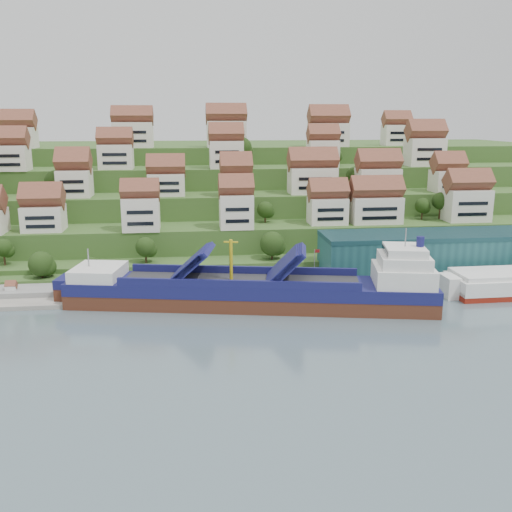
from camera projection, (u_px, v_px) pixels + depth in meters
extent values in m
plane|color=slate|center=(245.00, 305.00, 129.14)|extent=(300.00, 300.00, 0.00)
cube|color=gray|center=(317.00, 280.00, 145.66)|extent=(180.00, 14.00, 2.20)
cube|color=#2D4C1E|center=(222.00, 227.00, 211.65)|extent=(260.00, 128.00, 4.00)
cube|color=#2D4C1E|center=(221.00, 215.00, 215.65)|extent=(260.00, 118.00, 11.00)
cube|color=#2D4C1E|center=(220.00, 203.00, 222.54)|extent=(260.00, 102.00, 18.00)
cube|color=#2D4C1E|center=(219.00, 191.00, 229.44)|extent=(260.00, 86.00, 25.00)
cube|color=#2D4C1E|center=(217.00, 182.00, 237.41)|extent=(260.00, 68.00, 31.00)
cube|color=silver|center=(44.00, 218.00, 156.87)|extent=(10.81, 8.57, 6.85)
cube|color=silver|center=(141.00, 214.00, 156.55)|extent=(9.97, 7.03, 9.11)
cube|color=silver|center=(236.00, 211.00, 159.97)|extent=(9.24, 7.62, 9.53)
cube|color=silver|center=(327.00, 211.00, 166.81)|extent=(10.87, 7.73, 7.61)
cube|color=silver|center=(375.00, 210.00, 168.31)|extent=(14.72, 8.26, 7.74)
cube|color=silver|center=(466.00, 205.00, 171.61)|extent=(12.86, 8.31, 9.46)
cube|color=silver|center=(75.00, 183.00, 172.24)|extent=(9.66, 8.98, 8.09)
cube|color=silver|center=(166.00, 184.00, 175.37)|extent=(11.19, 7.90, 6.72)
cube|color=silver|center=(236.00, 185.00, 174.14)|extent=(9.28, 8.56, 6.91)
cube|color=silver|center=(312.00, 181.00, 179.82)|extent=(14.71, 8.36, 8.13)
cube|color=silver|center=(378.00, 181.00, 181.63)|extent=(13.31, 8.18, 7.73)
cube|color=silver|center=(447.00, 181.00, 184.06)|extent=(9.75, 8.04, 6.87)
cube|color=silver|center=(11.00, 158.00, 179.75)|extent=(10.92, 7.86, 7.93)
cube|color=silver|center=(116.00, 157.00, 185.99)|extent=(10.93, 7.30, 7.91)
cube|color=silver|center=(226.00, 155.00, 188.50)|extent=(10.99, 7.79, 8.99)
cube|color=silver|center=(323.00, 154.00, 193.14)|extent=(10.10, 7.14, 8.95)
cube|color=silver|center=(425.00, 152.00, 197.95)|extent=(12.48, 8.47, 9.49)
cube|color=silver|center=(20.00, 138.00, 198.85)|extent=(10.80, 8.03, 7.17)
cube|color=silver|center=(133.00, 135.00, 201.99)|extent=(13.84, 7.51, 8.85)
cube|color=silver|center=(226.00, 134.00, 204.95)|extent=(13.85, 8.15, 9.25)
cube|color=silver|center=(328.00, 135.00, 209.80)|extent=(14.05, 8.73, 8.42)
cube|color=silver|center=(396.00, 135.00, 218.73)|extent=(10.12, 7.05, 7.72)
ellipsoid|color=#264216|center=(3.00, 248.00, 147.12)|extent=(4.72, 4.72, 4.72)
ellipsoid|color=#264216|center=(272.00, 244.00, 153.52)|extent=(6.60, 6.60, 6.60)
ellipsoid|color=#264216|center=(145.00, 247.00, 149.82)|extent=(5.25, 5.25, 5.25)
ellipsoid|color=#264216|center=(423.00, 206.00, 173.90)|extent=(4.66, 4.66, 4.66)
ellipsoid|color=#264216|center=(440.00, 201.00, 174.22)|extent=(5.26, 5.26, 5.26)
ellipsoid|color=#264216|center=(265.00, 210.00, 168.96)|extent=(4.91, 4.91, 4.91)
ellipsoid|color=#264216|center=(355.00, 175.00, 186.24)|extent=(5.39, 5.39, 5.39)
ellipsoid|color=#264216|center=(55.00, 181.00, 175.05)|extent=(6.37, 6.37, 6.37)
ellipsoid|color=#264216|center=(242.00, 147.00, 193.04)|extent=(6.76, 6.76, 6.76)
ellipsoid|color=#264216|center=(327.00, 149.00, 199.41)|extent=(5.26, 5.26, 5.26)
ellipsoid|color=#264216|center=(336.00, 155.00, 198.29)|extent=(4.14, 4.14, 4.14)
ellipsoid|color=#264216|center=(41.00, 264.00, 140.39)|extent=(6.19, 6.19, 6.19)
ellipsoid|color=#264216|center=(92.00, 265.00, 141.93)|extent=(3.95, 3.95, 3.95)
cube|color=#205457|center=(435.00, 251.00, 149.83)|extent=(60.00, 15.00, 10.00)
cylinder|color=gray|center=(314.00, 265.00, 139.40)|extent=(0.16, 0.16, 8.00)
cube|color=maroon|center=(317.00, 251.00, 138.62)|extent=(1.20, 0.05, 0.80)
cube|color=white|center=(12.00, 290.00, 133.53)|extent=(2.40, 2.20, 2.20)
cube|color=#512818|center=(250.00, 302.00, 128.47)|extent=(82.85, 28.35, 5.25)
cube|color=#171755|center=(250.00, 287.00, 127.64)|extent=(82.87, 28.47, 2.73)
cube|color=white|center=(98.00, 272.00, 129.63)|extent=(12.64, 13.80, 2.73)
cube|color=#262628|center=(241.00, 281.00, 127.47)|extent=(53.62, 20.76, 0.32)
cube|color=#171755|center=(189.00, 264.00, 127.50)|extent=(9.98, 12.91, 7.27)
cube|color=#171755|center=(283.00, 266.00, 125.92)|extent=(9.60, 12.84, 7.68)
cylinder|color=gold|center=(231.00, 260.00, 126.54)|extent=(0.86, 0.86, 9.46)
cube|color=white|center=(403.00, 275.00, 124.31)|extent=(14.70, 14.21, 4.20)
cube|color=white|center=(404.00, 260.00, 123.52)|extent=(12.40, 12.56, 2.63)
cube|color=white|center=(405.00, 251.00, 123.00)|extent=(10.09, 10.91, 1.89)
cylinder|color=#171755|center=(420.00, 242.00, 122.29)|extent=(1.98, 1.98, 2.31)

